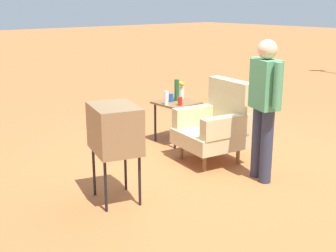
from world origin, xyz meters
name	(u,v)px	position (x,y,z in m)	size (l,w,h in m)	color
ground_plane	(217,160)	(0.00, 0.00, 0.00)	(60.00, 60.00, 0.00)	#AD6033
armchair	(216,124)	(-0.04, -0.01, 0.50)	(0.88, 0.89, 1.06)	brown
side_table	(176,108)	(-0.98, 0.13, 0.52)	(0.56, 0.56, 0.61)	black
tv_on_stand	(115,129)	(0.17, -1.72, 0.78)	(0.70, 0.59, 1.03)	black
person_standing	(264,102)	(0.78, -0.08, 0.94)	(0.54, 0.33, 1.64)	#2D3347
soda_can_blue	(171,98)	(-1.03, 0.08, 0.68)	(0.07, 0.07, 0.12)	blue
soda_can_red	(180,101)	(-0.77, 0.01, 0.68)	(0.07, 0.07, 0.12)	red
bottle_short_clear	(166,98)	(-0.93, -0.11, 0.71)	(0.06, 0.06, 0.20)	silver
bottle_wine_green	(177,90)	(-1.04, 0.19, 0.77)	(0.07, 0.07, 0.32)	#1E5623
flower_vase	(181,89)	(-1.11, 0.34, 0.76)	(0.14, 0.09, 0.27)	silver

